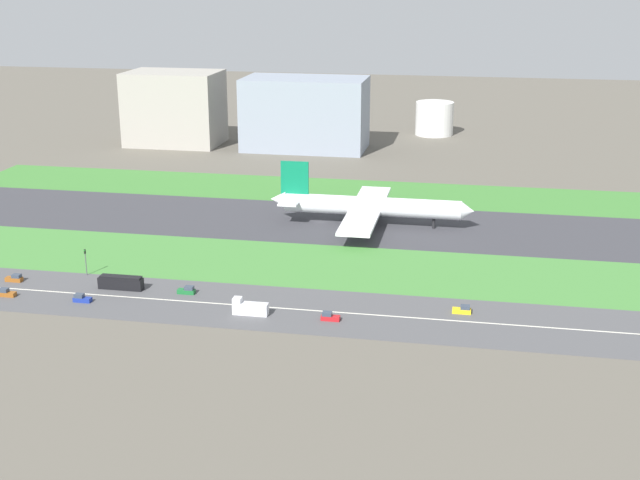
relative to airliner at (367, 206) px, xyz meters
The scene contains 19 objects.
ground_plane 16.12m from the airliner, behind, with size 800.00×800.00×0.00m, color #5B564C.
runway 16.10m from the airliner, behind, with size 280.00×46.00×0.10m, color #38383D.
grass_median_north 44.05m from the airliner, 109.93° to the left, with size 280.00×36.00×0.10m, color #3D7A33.
grass_median_south 44.05m from the airliner, 109.93° to the right, with size 280.00×36.00×0.10m, color #427F38.
highway 74.75m from the airliner, 101.51° to the right, with size 280.00×28.00×0.10m, color #4C4C4F.
highway_centerline 74.75m from the airliner, 101.51° to the right, with size 266.00×0.50×0.01m, color silver.
airliner is the anchor object (origin of this frame).
truck_0 80.05m from the airliner, 102.59° to the right, with size 8.40×2.50×4.00m.
car_5 112.04m from the airliner, 135.82° to the right, with size 4.40×1.80×2.00m.
car_1 98.58m from the airliner, 127.59° to the right, with size 4.40×1.80×2.00m.
car_3 75.41m from the airliner, 64.69° to the right, with size 4.40×1.80×2.00m.
car_0 78.20m from the airliner, 88.66° to the right, with size 4.40×1.80×2.00m.
car_2 107.91m from the airliner, 140.88° to the right, with size 4.40×1.80×2.00m.
car_6 77.31m from the airliner, 118.15° to the right, with size 4.40×1.80×2.00m.
bus_0 86.97m from the airliner, 128.48° to the right, with size 11.60×2.50×3.50m.
traffic_light 90.14m from the airliner, 138.26° to the right, with size 0.36×0.50×7.20m.
terminal_building 155.25m from the airliner, 132.61° to the left, with size 42.03×28.91×33.36m, color #9E998E.
hangar_building 122.34m from the airliner, 110.80° to the left, with size 54.54×30.09×31.97m, color gray.
fuel_tank_west 159.46m from the airliner, 85.67° to the left, with size 18.39×18.39×16.10m, color silver.
Camera 1 is at (48.19, -257.37, 78.26)m, focal length 47.59 mm.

